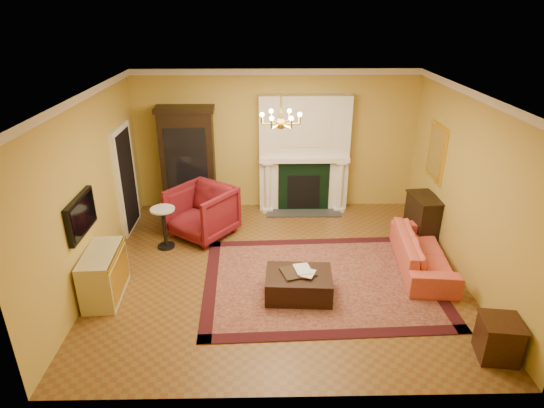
{
  "coord_description": "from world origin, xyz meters",
  "views": [
    {
      "loc": [
        -0.26,
        -6.67,
        4.21
      ],
      "look_at": [
        -0.13,
        0.3,
        1.11
      ],
      "focal_mm": 30.0,
      "sensor_mm": 36.0,
      "label": 1
    }
  ],
  "objects_px": {
    "china_cabinet": "(189,163)",
    "pedestal_table": "(164,225)",
    "coral_sofa": "(424,247)",
    "leather_ottoman": "(299,284)",
    "end_table": "(498,340)",
    "wingback_armchair": "(202,210)",
    "commode": "(104,274)",
    "console_table": "(423,219)"
  },
  "relations": [
    {
      "from": "china_cabinet",
      "to": "commode",
      "type": "bearing_deg",
      "value": -107.67
    },
    {
      "from": "china_cabinet",
      "to": "console_table",
      "type": "bearing_deg",
      "value": -18.93
    },
    {
      "from": "coral_sofa",
      "to": "console_table",
      "type": "xyz_separation_m",
      "value": [
        0.32,
        1.05,
        0.03
      ]
    },
    {
      "from": "coral_sofa",
      "to": "console_table",
      "type": "bearing_deg",
      "value": -11.33
    },
    {
      "from": "wingback_armchair",
      "to": "leather_ottoman",
      "type": "height_order",
      "value": "wingback_armchair"
    },
    {
      "from": "end_table",
      "to": "leather_ottoman",
      "type": "relative_size",
      "value": 0.53
    },
    {
      "from": "end_table",
      "to": "console_table",
      "type": "distance_m",
      "value": 3.24
    },
    {
      "from": "commode",
      "to": "leather_ottoman",
      "type": "height_order",
      "value": "commode"
    },
    {
      "from": "china_cabinet",
      "to": "leather_ottoman",
      "type": "height_order",
      "value": "china_cabinet"
    },
    {
      "from": "coral_sofa",
      "to": "leather_ottoman",
      "type": "xyz_separation_m",
      "value": [
        -2.19,
        -0.8,
        -0.19
      ]
    },
    {
      "from": "wingback_armchair",
      "to": "commode",
      "type": "xyz_separation_m",
      "value": [
        -1.27,
        -2.0,
        -0.16
      ]
    },
    {
      "from": "pedestal_table",
      "to": "console_table",
      "type": "height_order",
      "value": "console_table"
    },
    {
      "from": "china_cabinet",
      "to": "pedestal_table",
      "type": "distance_m",
      "value": 1.79
    },
    {
      "from": "pedestal_table",
      "to": "leather_ottoman",
      "type": "xyz_separation_m",
      "value": [
        2.37,
        -1.59,
        -0.26
      ]
    },
    {
      "from": "pedestal_table",
      "to": "end_table",
      "type": "bearing_deg",
      "value": -31.63
    },
    {
      "from": "end_table",
      "to": "pedestal_table",
      "type": "bearing_deg",
      "value": 148.37
    },
    {
      "from": "china_cabinet",
      "to": "end_table",
      "type": "xyz_separation_m",
      "value": [
        4.57,
        -4.62,
        -0.83
      ]
    },
    {
      "from": "end_table",
      "to": "leather_ottoman",
      "type": "distance_m",
      "value": 2.82
    },
    {
      "from": "wingback_armchair",
      "to": "coral_sofa",
      "type": "relative_size",
      "value": 0.54
    },
    {
      "from": "console_table",
      "to": "leather_ottoman",
      "type": "bearing_deg",
      "value": -150.21
    },
    {
      "from": "coral_sofa",
      "to": "end_table",
      "type": "bearing_deg",
      "value": -167.24
    },
    {
      "from": "coral_sofa",
      "to": "commode",
      "type": "bearing_deg",
      "value": 103.92
    },
    {
      "from": "wingback_armchair",
      "to": "console_table",
      "type": "relative_size",
      "value": 1.3
    },
    {
      "from": "china_cabinet",
      "to": "console_table",
      "type": "relative_size",
      "value": 2.6
    },
    {
      "from": "wingback_armchair",
      "to": "leather_ottoman",
      "type": "distance_m",
      "value": 2.71
    },
    {
      "from": "wingback_armchair",
      "to": "coral_sofa",
      "type": "distance_m",
      "value": 4.12
    },
    {
      "from": "wingback_armchair",
      "to": "leather_ottoman",
      "type": "relative_size",
      "value": 1.08
    },
    {
      "from": "pedestal_table",
      "to": "commode",
      "type": "bearing_deg",
      "value": -112.4
    },
    {
      "from": "pedestal_table",
      "to": "leather_ottoman",
      "type": "height_order",
      "value": "pedestal_table"
    },
    {
      "from": "pedestal_table",
      "to": "leather_ottoman",
      "type": "relative_size",
      "value": 0.79
    },
    {
      "from": "wingback_armchair",
      "to": "leather_ottoman",
      "type": "xyz_separation_m",
      "value": [
        1.73,
        -2.06,
        -0.34
      ]
    },
    {
      "from": "commode",
      "to": "console_table",
      "type": "relative_size",
      "value": 1.23
    },
    {
      "from": "china_cabinet",
      "to": "coral_sofa",
      "type": "relative_size",
      "value": 1.09
    },
    {
      "from": "china_cabinet",
      "to": "pedestal_table",
      "type": "relative_size",
      "value": 2.75
    },
    {
      "from": "china_cabinet",
      "to": "coral_sofa",
      "type": "distance_m",
      "value": 5.0
    },
    {
      "from": "china_cabinet",
      "to": "leather_ottoman",
      "type": "xyz_separation_m",
      "value": [
        2.12,
        -3.24,
        -0.89
      ]
    },
    {
      "from": "wingback_armchair",
      "to": "end_table",
      "type": "height_order",
      "value": "wingback_armchair"
    },
    {
      "from": "commode",
      "to": "console_table",
      "type": "bearing_deg",
      "value": 14.99
    },
    {
      "from": "commode",
      "to": "leather_ottoman",
      "type": "xyz_separation_m",
      "value": [
        3.0,
        -0.06,
        -0.18
      ]
    },
    {
      "from": "leather_ottoman",
      "to": "pedestal_table",
      "type": "bearing_deg",
      "value": 149.77
    },
    {
      "from": "coral_sofa",
      "to": "leather_ottoman",
      "type": "relative_size",
      "value": 1.99
    },
    {
      "from": "console_table",
      "to": "wingback_armchair",
      "type": "bearing_deg",
      "value": 170.55
    }
  ]
}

